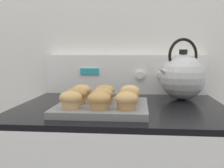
# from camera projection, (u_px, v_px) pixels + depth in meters

# --- Properties ---
(wall_back) EXTENTS (8.00, 0.05, 2.40)m
(wall_back) POSITION_uv_depth(u_px,v_px,m) (126.00, 28.00, 1.37)
(wall_back) COLOR silver
(wall_back) RESTS_ON ground_plane
(control_panel) EXTENTS (0.75, 0.07, 0.18)m
(control_panel) POSITION_uv_depth(u_px,v_px,m) (126.00, 74.00, 1.34)
(control_panel) COLOR white
(control_panel) RESTS_ON stove_range
(muffin_pan) EXTENTS (0.30, 0.30, 0.02)m
(muffin_pan) POSITION_uv_depth(u_px,v_px,m) (102.00, 107.00, 0.95)
(muffin_pan) COLOR slate
(muffin_pan) RESTS_ON stove_range
(muffin_r0_c0) EXTENTS (0.07, 0.07, 0.06)m
(muffin_r0_c0) POSITION_uv_depth(u_px,v_px,m) (71.00, 100.00, 0.87)
(muffin_r0_c0) COLOR tan
(muffin_r0_c0) RESTS_ON muffin_pan
(muffin_r0_c1) EXTENTS (0.07, 0.07, 0.06)m
(muffin_r0_c1) POSITION_uv_depth(u_px,v_px,m) (99.00, 100.00, 0.86)
(muffin_r0_c1) COLOR #A37A4C
(muffin_r0_c1) RESTS_ON muffin_pan
(muffin_r0_c2) EXTENTS (0.07, 0.07, 0.06)m
(muffin_r0_c2) POSITION_uv_depth(u_px,v_px,m) (126.00, 100.00, 0.86)
(muffin_r0_c2) COLOR #A37A4C
(muffin_r0_c2) RESTS_ON muffin_pan
(muffin_r1_c0) EXTENTS (0.07, 0.07, 0.06)m
(muffin_r1_c0) POSITION_uv_depth(u_px,v_px,m) (77.00, 95.00, 0.96)
(muffin_r1_c0) COLOR tan
(muffin_r1_c0) RESTS_ON muffin_pan
(muffin_r1_c1) EXTENTS (0.07, 0.07, 0.06)m
(muffin_r1_c1) POSITION_uv_depth(u_px,v_px,m) (103.00, 96.00, 0.95)
(muffin_r1_c1) COLOR #A37A4C
(muffin_r1_c1) RESTS_ON muffin_pan
(muffin_r1_c2) EXTENTS (0.07, 0.07, 0.06)m
(muffin_r1_c2) POSITION_uv_depth(u_px,v_px,m) (129.00, 96.00, 0.94)
(muffin_r1_c2) COLOR tan
(muffin_r1_c2) RESTS_ON muffin_pan
(muffin_r2_c0) EXTENTS (0.07, 0.07, 0.06)m
(muffin_r2_c0) POSITION_uv_depth(u_px,v_px,m) (82.00, 92.00, 1.04)
(muffin_r2_c0) COLOR tan
(muffin_r2_c0) RESTS_ON muffin_pan
(muffin_r2_c1) EXTENTS (0.07, 0.07, 0.06)m
(muffin_r2_c1) POSITION_uv_depth(u_px,v_px,m) (105.00, 92.00, 1.03)
(muffin_r2_c1) COLOR tan
(muffin_r2_c1) RESTS_ON muffin_pan
(muffin_r2_c2) EXTENTS (0.07, 0.07, 0.06)m
(muffin_r2_c2) POSITION_uv_depth(u_px,v_px,m) (130.00, 92.00, 1.02)
(muffin_r2_c2) COLOR #A37A4C
(muffin_r2_c2) RESTS_ON muffin_pan
(tea_kettle) EXTENTS (0.22, 0.19, 0.25)m
(tea_kettle) POSITION_uv_depth(u_px,v_px,m) (182.00, 76.00, 1.16)
(tea_kettle) COLOR silver
(tea_kettle) RESTS_ON stove_range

